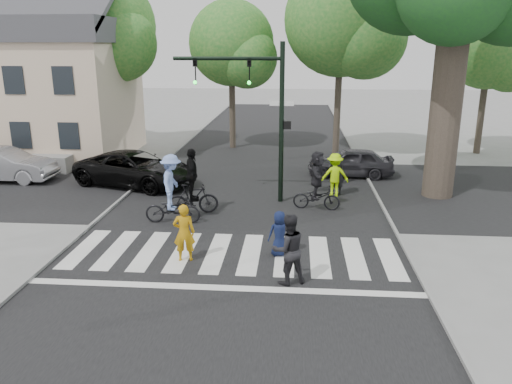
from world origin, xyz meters
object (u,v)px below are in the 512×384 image
(traffic_signal, at_px, (259,100))
(car_silver, at_px, (4,165))
(pedestrian_adult, at_px, (288,249))
(pedestrian_woman, at_px, (184,233))
(cyclist_mid, at_px, (192,187))
(pedestrian_child, at_px, (279,234))
(car_grey, at_px, (350,162))
(cyclist_right, at_px, (317,184))
(cyclist_left, at_px, (172,194))
(car_suv, at_px, (135,169))

(traffic_signal, bearing_deg, car_silver, 169.65)
(pedestrian_adult, bearing_deg, car_silver, -56.85)
(pedestrian_woman, relative_size, cyclist_mid, 0.70)
(pedestrian_woman, relative_size, pedestrian_child, 1.25)
(cyclist_mid, height_order, car_silver, cyclist_mid)
(car_grey, bearing_deg, car_silver, -80.77)
(pedestrian_woman, xyz_separation_m, car_silver, (-9.94, 7.91, -0.09))
(car_grey, bearing_deg, pedestrian_child, -15.87)
(cyclist_mid, bearing_deg, cyclist_right, 10.64)
(traffic_signal, xyz_separation_m, pedestrian_woman, (-1.66, -5.79, -3.07))
(cyclist_left, bearing_deg, car_grey, 46.09)
(pedestrian_child, bearing_deg, pedestrian_adult, 83.22)
(pedestrian_woman, relative_size, car_grey, 0.42)
(car_grey, bearing_deg, car_suv, -74.60)
(pedestrian_adult, relative_size, car_suv, 0.35)
(cyclist_left, distance_m, car_silver, 10.10)
(pedestrian_child, distance_m, cyclist_mid, 4.80)
(cyclist_mid, distance_m, car_suv, 4.84)
(pedestrian_woman, relative_size, car_silver, 0.37)
(car_suv, bearing_deg, cyclist_left, -130.97)
(car_suv, bearing_deg, cyclist_mid, -119.62)
(car_suv, distance_m, car_grey, 9.73)
(cyclist_mid, height_order, car_suv, cyclist_mid)
(pedestrian_woman, distance_m, pedestrian_child, 2.71)
(traffic_signal, distance_m, cyclist_left, 4.82)
(pedestrian_child, xyz_separation_m, car_suv, (-6.49, 7.10, 0.07))
(pedestrian_child, bearing_deg, car_suv, -63.49)
(traffic_signal, height_order, car_suv, traffic_signal)
(pedestrian_woman, relative_size, car_suv, 0.31)
(traffic_signal, xyz_separation_m, car_suv, (-5.50, 1.88, -3.17))
(pedestrian_woman, bearing_deg, car_suv, -72.92)
(pedestrian_child, xyz_separation_m, pedestrian_adult, (0.28, -1.74, 0.26))
(cyclist_left, xyz_separation_m, car_silver, (-8.85, 4.86, -0.30))
(pedestrian_child, bearing_deg, traffic_signal, -95.24)
(pedestrian_adult, height_order, car_grey, pedestrian_adult)
(pedestrian_woman, distance_m, car_suv, 8.58)
(cyclist_left, xyz_separation_m, cyclist_right, (4.94, 1.88, -0.06))
(traffic_signal, relative_size, cyclist_right, 2.73)
(pedestrian_child, xyz_separation_m, cyclist_left, (-3.72, 2.48, 0.37))
(cyclist_left, bearing_deg, cyclist_right, 20.86)
(traffic_signal, xyz_separation_m, pedestrian_child, (0.98, -5.22, -3.23))
(cyclist_left, relative_size, cyclist_right, 1.09)
(traffic_signal, relative_size, pedestrian_child, 4.50)
(cyclist_left, distance_m, car_suv, 5.39)
(pedestrian_child, height_order, car_grey, same)
(pedestrian_adult, height_order, car_silver, pedestrian_adult)
(cyclist_mid, xyz_separation_m, car_grey, (6.20, 5.90, -0.31))
(traffic_signal, height_order, cyclist_left, traffic_signal)
(pedestrian_woman, height_order, car_suv, pedestrian_woman)
(car_silver, bearing_deg, pedestrian_adult, -124.90)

